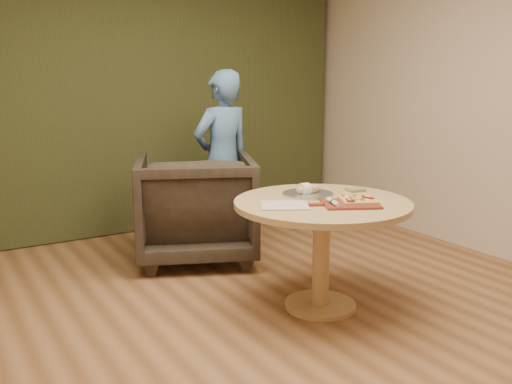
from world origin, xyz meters
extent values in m
cube|color=#9A663D|center=(0.00, 0.00, -0.01)|extent=(5.00, 6.00, 0.02)
cube|color=beige|center=(0.00, 3.01, 1.40)|extent=(5.00, 0.02, 2.80)
cube|color=#2D3317|center=(0.00, 2.90, 1.40)|extent=(4.80, 0.14, 2.78)
cylinder|color=tan|center=(0.52, 0.37, 0.01)|extent=(0.49, 0.49, 0.03)
cylinder|color=tan|center=(0.52, 0.37, 0.35)|extent=(0.12, 0.12, 0.68)
cylinder|color=tan|center=(0.52, 0.37, 0.73)|extent=(1.18, 1.18, 0.04)
cube|color=maroon|center=(0.60, 0.18, 0.76)|extent=(0.44, 0.41, 0.01)
cube|color=maroon|center=(0.40, 0.27, 0.76)|extent=(0.11, 0.09, 0.01)
cube|color=#E6B55A|center=(0.65, 0.17, 0.78)|extent=(0.29, 0.29, 0.02)
cylinder|color=#6A030B|center=(0.56, 0.13, 0.79)|extent=(0.06, 0.06, 0.00)
cylinder|color=#6A030B|center=(0.73, 0.13, 0.79)|extent=(0.05, 0.05, 0.00)
cylinder|color=#6A030B|center=(0.71, 0.17, 0.79)|extent=(0.04, 0.04, 0.00)
cube|color=#D28A4E|center=(0.63, 0.21, 0.79)|extent=(0.02, 0.02, 0.01)
cube|color=#D28A4E|center=(0.61, 0.28, 0.79)|extent=(0.02, 0.02, 0.01)
cube|color=#D28A4E|center=(0.61, 0.19, 0.79)|extent=(0.02, 0.02, 0.01)
cube|color=#D28A4E|center=(0.69, 0.24, 0.79)|extent=(0.02, 0.02, 0.01)
cube|color=#D28A4E|center=(0.72, 0.20, 0.79)|extent=(0.02, 0.02, 0.01)
cube|color=#D28A4E|center=(0.65, 0.13, 0.79)|extent=(0.02, 0.02, 0.01)
cube|color=#D28A4E|center=(0.58, 0.14, 0.79)|extent=(0.02, 0.02, 0.01)
cube|color=#D28A4E|center=(0.56, 0.17, 0.79)|extent=(0.02, 0.02, 0.01)
cube|color=#367E1B|center=(0.71, 0.10, 0.79)|extent=(0.01, 0.01, 0.00)
cube|color=#367E1B|center=(0.73, 0.22, 0.79)|extent=(0.01, 0.01, 0.00)
cube|color=#367E1B|center=(0.62, 0.21, 0.79)|extent=(0.01, 0.01, 0.00)
cube|color=#367E1B|center=(0.70, 0.23, 0.79)|extent=(0.01, 0.01, 0.00)
cube|color=#367E1B|center=(0.54, 0.13, 0.79)|extent=(0.01, 0.01, 0.00)
cube|color=#367E1B|center=(0.71, 0.23, 0.79)|extent=(0.01, 0.01, 0.00)
cube|color=#367E1B|center=(0.67, 0.23, 0.79)|extent=(0.01, 0.01, 0.00)
cube|color=#367E1B|center=(0.64, 0.10, 0.79)|extent=(0.01, 0.01, 0.00)
cube|color=#8D4B66|center=(0.59, 0.14, 0.79)|extent=(0.03, 0.02, 0.00)
cube|color=#8D4B66|center=(0.64, 0.12, 0.79)|extent=(0.02, 0.03, 0.00)
cube|color=#8D4B66|center=(0.66, 0.16, 0.79)|extent=(0.03, 0.03, 0.00)
cube|color=#8D4B66|center=(0.65, 0.20, 0.79)|extent=(0.02, 0.03, 0.00)
cube|color=#8D4B66|center=(0.62, 0.15, 0.79)|extent=(0.03, 0.02, 0.00)
cylinder|color=beige|center=(0.48, 0.20, 0.78)|extent=(0.08, 0.17, 0.03)
cylinder|color=#194C26|center=(0.48, 0.20, 0.78)|extent=(0.04, 0.03, 0.03)
cube|color=silver|center=(0.51, 0.29, 0.78)|extent=(0.03, 0.04, 0.00)
cube|color=white|center=(0.22, 0.37, 0.76)|extent=(0.38, 0.36, 0.01)
cylinder|color=silver|center=(0.54, 0.56, 0.75)|extent=(0.35, 0.35, 0.01)
cylinder|color=silver|center=(0.54, 0.56, 0.76)|extent=(0.36, 0.36, 0.02)
ellipsoid|color=tan|center=(0.54, 0.56, 0.79)|extent=(0.19, 0.08, 0.07)
cylinder|color=beige|center=(0.51, 0.56, 0.79)|extent=(0.06, 0.09, 0.09)
cube|color=#54642D|center=(0.91, 0.49, 0.76)|extent=(0.13, 0.12, 0.02)
imported|color=black|center=(0.24, 1.76, 0.50)|extent=(1.25, 1.22, 1.00)
imported|color=#4B709B|center=(0.60, 1.95, 0.80)|extent=(0.63, 0.46, 1.61)
camera|label=1|loc=(-1.75, -2.56, 1.59)|focal=40.00mm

